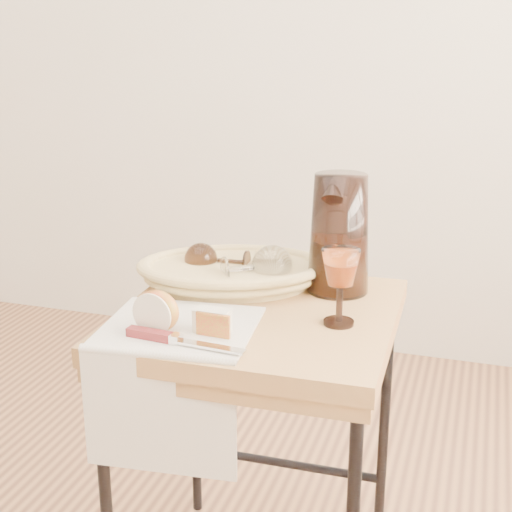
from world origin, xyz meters
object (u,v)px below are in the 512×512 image
(goblet_lying_b, at_px, (252,267))
(wine_goblet, at_px, (340,287))
(goblet_lying_a, at_px, (220,261))
(bread_basket, at_px, (232,274))
(pitcher, at_px, (339,234))
(side_table, at_px, (259,458))
(apple_half, at_px, (158,310))
(table_knife, at_px, (180,339))
(tea_towel, at_px, (179,327))

(goblet_lying_b, relative_size, wine_goblet, 0.94)
(goblet_lying_a, bearing_deg, bread_basket, 150.57)
(bread_basket, relative_size, pitcher, 1.24)
(side_table, xyz_separation_m, apple_half, (-0.14, -0.17, 0.39))
(goblet_lying_b, xyz_separation_m, apple_half, (-0.10, -0.26, -0.01))
(bread_basket, height_order, table_knife, bread_basket)
(bread_basket, xyz_separation_m, wine_goblet, (0.27, -0.14, 0.05))
(goblet_lying_b, bearing_deg, side_table, -100.10)
(tea_towel, height_order, goblet_lying_b, goblet_lying_b)
(bread_basket, relative_size, apple_half, 4.22)
(goblet_lying_a, xyz_separation_m, apple_half, (-0.01, -0.30, -0.00))
(tea_towel, bearing_deg, apple_half, -135.93)
(tea_towel, distance_m, bread_basket, 0.26)
(goblet_lying_a, relative_size, apple_half, 1.41)
(bread_basket, xyz_separation_m, goblet_lying_b, (0.05, -0.02, 0.03))
(tea_towel, relative_size, bread_basket, 0.78)
(bread_basket, bearing_deg, wine_goblet, -47.04)
(side_table, xyz_separation_m, goblet_lying_a, (-0.13, 0.13, 0.39))
(pitcher, bearing_deg, bread_basket, -176.37)
(side_table, relative_size, bread_basket, 1.88)
(tea_towel, bearing_deg, side_table, 44.02)
(goblet_lying_a, relative_size, table_knife, 0.54)
(side_table, distance_m, pitcher, 0.51)
(side_table, height_order, wine_goblet, wine_goblet)
(side_table, height_order, apple_half, apple_half)
(side_table, distance_m, bread_basket, 0.40)
(apple_half, bearing_deg, goblet_lying_b, 76.40)
(pitcher, bearing_deg, apple_half, -136.37)
(table_knife, bearing_deg, goblet_lying_a, 103.17)
(goblet_lying_b, distance_m, apple_half, 0.28)
(table_knife, bearing_deg, apple_half, 149.49)
(apple_half, bearing_deg, table_knife, -28.77)
(apple_half, distance_m, table_knife, 0.08)
(bread_basket, height_order, goblet_lying_a, goblet_lying_a)
(wine_goblet, bearing_deg, pitcher, 102.49)
(bread_basket, xyz_separation_m, apple_half, (-0.04, -0.29, 0.02))
(goblet_lying_b, height_order, wine_goblet, wine_goblet)
(pitcher, distance_m, apple_half, 0.43)
(goblet_lying_a, distance_m, pitcher, 0.27)
(goblet_lying_a, xyz_separation_m, wine_goblet, (0.30, -0.16, 0.03))
(table_knife, bearing_deg, tea_towel, 119.41)
(tea_towel, xyz_separation_m, apple_half, (-0.03, -0.03, 0.04))
(tea_towel, relative_size, table_knife, 1.25)
(tea_towel, height_order, wine_goblet, wine_goblet)
(tea_towel, bearing_deg, pitcher, 45.18)
(apple_half, bearing_deg, wine_goblet, 31.58)
(side_table, bearing_deg, bread_basket, 130.13)
(goblet_lying_a, distance_m, apple_half, 0.30)
(apple_half, bearing_deg, pitcher, 57.27)
(goblet_lying_a, relative_size, goblet_lying_b, 0.85)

